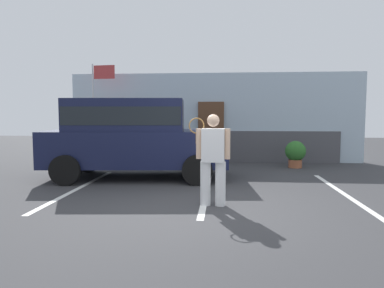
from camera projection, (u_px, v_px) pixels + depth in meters
name	position (u px, v px, depth m)	size (l,w,h in m)	color
ground_plane	(205.00, 209.00, 6.25)	(40.00, 40.00, 0.00)	#38383A
parking_stripe_0	(79.00, 188.00, 7.99)	(0.12, 4.40, 0.01)	silver
parking_stripe_1	(207.00, 191.00, 7.74)	(0.12, 4.40, 0.01)	silver
parking_stripe_2	(343.00, 193.00, 7.49)	(0.12, 4.40, 0.01)	silver
house_frontage	(214.00, 120.00, 12.53)	(10.21, 0.40, 3.10)	silver
parked_suv	(133.00, 134.00, 9.22)	(4.75, 2.50, 2.05)	#141938
tennis_player_man	(213.00, 158.00, 6.43)	(0.76, 0.27, 1.67)	white
potted_plant_by_porch	(295.00, 153.00, 11.07)	(0.64, 0.64, 0.84)	#9E5638
flag_pole	(98.00, 95.00, 11.96)	(0.80, 0.12, 3.35)	silver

